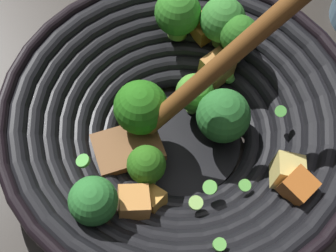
% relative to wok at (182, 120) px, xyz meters
% --- Properties ---
extents(ground_plane, '(4.00, 4.00, 0.00)m').
position_rel_wok_xyz_m(ground_plane, '(-0.00, 0.00, -0.05)').
color(ground_plane, '#332D28').
extents(wok, '(0.38, 0.41, 0.24)m').
position_rel_wok_xyz_m(wok, '(0.00, 0.00, 0.00)').
color(wok, black).
rests_on(wok, ground).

